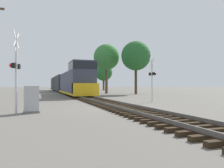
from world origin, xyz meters
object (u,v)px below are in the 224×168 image
Objects in this scene: crossing_signal_near at (16,68)px; tree_mid_background at (106,57)px; freight_train at (64,83)px; relay_cabinet at (32,100)px; crossing_signal_far at (152,76)px; tree_far_right at (136,56)px; tree_deep_background at (104,72)px.

tree_mid_background reaches higher than crossing_signal_near.
relay_cabinet is at bearing -99.02° from freight_train.
crossing_signal_near is at bearing -174.80° from relay_cabinet.
tree_far_right is (6.30, 17.11, 4.29)m from crossing_signal_far.
tree_mid_background is (13.46, 26.76, 4.40)m from crossing_signal_near.
tree_deep_background is (13.58, 15.58, 3.57)m from freight_train.
tree_mid_background is at bearing 166.50° from crossing_signal_near.
tree_far_right is at bearing 52.84° from relay_cabinet.
tree_deep_background is at bearing 48.92° from freight_train.
tree_far_right reaches higher than freight_train.
tree_far_right reaches higher than tree_deep_background.
relay_cabinet is at bearing -115.34° from tree_mid_background.
tree_far_right reaches higher than relay_cabinet.
tree_far_right reaches higher than crossing_signal_near.
tree_far_right is (16.49, 21.76, 5.94)m from relay_cabinet.
crossing_signal_far is 0.43× the size of tree_mid_background.
tree_mid_background is at bearing -49.90° from freight_train.
tree_deep_background reaches higher than freight_train.
tree_far_right is at bearing -95.26° from tree_deep_background.
tree_mid_background reaches higher than tree_deep_background.
tree_far_right is (10.92, -13.32, 4.69)m from freight_train.
freight_train is at bearing 9.26° from crossing_signal_far.
freight_train is 12.17× the size of crossing_signal_far.
freight_train is at bearing 80.98° from relay_cabinet.
relay_cabinet is (-10.19, -4.64, -1.65)m from crossing_signal_far.
freight_train is 5.31× the size of tree_far_right.
tree_mid_background is at bearing 64.66° from relay_cabinet.
tree_deep_background is (8.96, 46.02, 3.16)m from crossing_signal_far.
crossing_signal_near is 54.61m from tree_deep_background.
freight_train is 20.97m from tree_deep_background.
relay_cabinet is at bearing -110.71° from tree_deep_background.
tree_mid_background reaches higher than crossing_signal_far.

